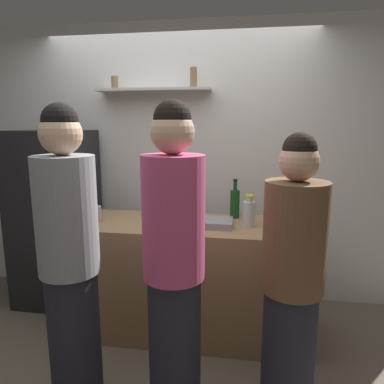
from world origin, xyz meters
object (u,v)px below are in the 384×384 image
(person_brown_jacket, at_px, (292,284))
(baking_pan, at_px, (210,223))
(wine_bottle_pale_glass, at_px, (279,213))
(person_pink_top, at_px, (174,267))
(utensil_holder, at_px, (94,214))
(wine_bottle_green_glass, at_px, (235,203))
(wine_bottle_amber_glass, at_px, (175,212))
(refrigerator, at_px, (56,218))
(person_grey_hoodie, at_px, (70,263))
(wine_bottle_dark_glass, at_px, (166,205))
(water_bottle_plastic, at_px, (249,213))

(person_brown_jacket, bearing_deg, baking_pan, -141.26)
(wine_bottle_pale_glass, relative_size, person_pink_top, 0.18)
(baking_pan, distance_m, utensil_holder, 0.93)
(utensil_holder, xyz_separation_m, wine_bottle_green_glass, (1.11, 0.28, 0.07))
(person_brown_jacket, bearing_deg, wine_bottle_amber_glass, -128.10)
(refrigerator, xyz_separation_m, person_brown_jacket, (2.03, -1.08, -0.00))
(wine_bottle_pale_glass, xyz_separation_m, wine_bottle_amber_glass, (-0.77, -0.05, -0.01))
(wine_bottle_pale_glass, distance_m, person_brown_jacket, 0.74)
(wine_bottle_pale_glass, distance_m, wine_bottle_amber_glass, 0.77)
(utensil_holder, bearing_deg, person_grey_hoodie, -75.25)
(baking_pan, relative_size, person_grey_hoodie, 0.19)
(baking_pan, height_order, wine_bottle_dark_glass, wine_bottle_dark_glass)
(person_brown_jacket, height_order, person_grey_hoodie, person_grey_hoodie)
(refrigerator, height_order, wine_bottle_green_glass, refrigerator)
(utensil_holder, bearing_deg, baking_pan, 0.59)
(utensil_holder, bearing_deg, wine_bottle_pale_glass, 0.42)
(refrigerator, relative_size, wine_bottle_amber_glass, 5.51)
(baking_pan, relative_size, wine_bottle_dark_glass, 1.11)
(refrigerator, bearing_deg, baking_pan, -14.09)
(refrigerator, distance_m, utensil_holder, 0.70)
(wine_bottle_green_glass, xyz_separation_m, person_grey_hoodie, (-0.90, -1.08, -0.14))
(wine_bottle_amber_glass, xyz_separation_m, person_pink_top, (0.14, -0.75, -0.12))
(person_pink_top, height_order, person_brown_jacket, person_pink_top)
(person_brown_jacket, bearing_deg, wine_bottle_pale_glass, -176.72)
(water_bottle_plastic, bearing_deg, wine_bottle_green_glass, 116.80)
(wine_bottle_pale_glass, xyz_separation_m, wine_bottle_green_glass, (-0.33, 0.27, 0.00))
(water_bottle_plastic, height_order, person_pink_top, person_pink_top)
(wine_bottle_amber_glass, bearing_deg, water_bottle_plastic, 8.60)
(baking_pan, bearing_deg, wine_bottle_amber_glass, -170.26)
(refrigerator, distance_m, person_brown_jacket, 2.30)
(refrigerator, relative_size, utensil_holder, 7.25)
(utensil_holder, relative_size, water_bottle_plastic, 0.93)
(utensil_holder, distance_m, person_pink_top, 1.13)
(wine_bottle_amber_glass, bearing_deg, utensil_holder, 177.02)
(wine_bottle_pale_glass, height_order, wine_bottle_green_glass, wine_bottle_green_glass)
(wine_bottle_pale_glass, bearing_deg, refrigerator, 169.43)
(wine_bottle_pale_glass, xyz_separation_m, person_grey_hoodie, (-1.23, -0.81, -0.14))
(wine_bottle_amber_glass, height_order, person_brown_jacket, person_brown_jacket)
(refrigerator, relative_size, water_bottle_plastic, 6.73)
(person_grey_hoodie, bearing_deg, refrigerator, 83.91)
(wine_bottle_green_glass, relative_size, wine_bottle_amber_glass, 1.10)
(utensil_holder, xyz_separation_m, wine_bottle_pale_glass, (1.44, 0.01, 0.06))
(wine_bottle_dark_glass, distance_m, wine_bottle_amber_glass, 0.23)
(wine_bottle_green_glass, relative_size, person_pink_top, 0.18)
(wine_bottle_amber_glass, distance_m, person_pink_top, 0.77)
(utensil_holder, relative_size, person_brown_jacket, 0.14)
(wine_bottle_green_glass, height_order, person_pink_top, person_pink_top)
(wine_bottle_dark_glass, distance_m, person_pink_top, 0.99)
(wine_bottle_amber_glass, xyz_separation_m, person_grey_hoodie, (-0.46, -0.77, -0.13))
(wine_bottle_dark_glass, height_order, person_pink_top, person_pink_top)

